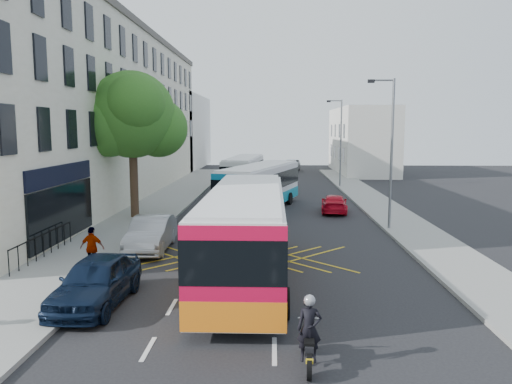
# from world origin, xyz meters

# --- Properties ---
(ground) EXTENTS (120.00, 120.00, 0.00)m
(ground) POSITION_xyz_m (0.00, 0.00, 0.00)
(ground) COLOR black
(ground) RESTS_ON ground
(pavement_left) EXTENTS (5.00, 70.00, 0.15)m
(pavement_left) POSITION_xyz_m (-8.50, 15.00, 0.07)
(pavement_left) COLOR gray
(pavement_left) RESTS_ON ground
(pavement_right) EXTENTS (3.00, 70.00, 0.15)m
(pavement_right) POSITION_xyz_m (7.50, 15.00, 0.07)
(pavement_right) COLOR gray
(pavement_right) RESTS_ON ground
(terrace_main) EXTENTS (8.30, 45.00, 13.50)m
(terrace_main) POSITION_xyz_m (-14.00, 24.49, 6.76)
(terrace_main) COLOR beige
(terrace_main) RESTS_ON ground
(terrace_far) EXTENTS (8.00, 20.00, 10.00)m
(terrace_far) POSITION_xyz_m (-14.00, 55.00, 5.00)
(terrace_far) COLOR silver
(terrace_far) RESTS_ON ground
(building_right) EXTENTS (6.00, 18.00, 8.00)m
(building_right) POSITION_xyz_m (11.00, 48.00, 4.00)
(building_right) COLOR silver
(building_right) RESTS_ON ground
(street_tree) EXTENTS (6.30, 5.70, 8.80)m
(street_tree) POSITION_xyz_m (-8.51, 14.97, 6.29)
(street_tree) COLOR #382619
(street_tree) RESTS_ON pavement_left
(lamp_near) EXTENTS (1.45, 0.15, 8.00)m
(lamp_near) POSITION_xyz_m (6.20, 12.00, 4.62)
(lamp_near) COLOR slate
(lamp_near) RESTS_ON pavement_right
(lamp_far) EXTENTS (1.45, 0.15, 8.00)m
(lamp_far) POSITION_xyz_m (6.20, 32.00, 4.62)
(lamp_far) COLOR slate
(lamp_far) RESTS_ON pavement_right
(railings) EXTENTS (0.08, 5.60, 1.14)m
(railings) POSITION_xyz_m (-9.70, 5.30, 0.72)
(railings) COLOR black
(railings) RESTS_ON pavement_left
(bus_near) EXTENTS (2.99, 11.87, 3.34)m
(bus_near) POSITION_xyz_m (-1.04, 3.04, 1.76)
(bus_near) COLOR silver
(bus_near) RESTS_ON ground
(bus_mid) EXTENTS (5.59, 11.22, 3.08)m
(bus_mid) POSITION_xyz_m (-0.87, 18.64, 1.62)
(bus_mid) COLOR silver
(bus_mid) RESTS_ON ground
(bus_far) EXTENTS (3.35, 10.76, 2.98)m
(bus_far) POSITION_xyz_m (-2.64, 29.84, 1.57)
(bus_far) COLOR silver
(bus_far) RESTS_ON ground
(motorbike) EXTENTS (0.61, 1.96, 1.74)m
(motorbike) POSITION_xyz_m (0.80, -3.75, 0.82)
(motorbike) COLOR black
(motorbike) RESTS_ON ground
(parked_car_blue) EXTENTS (2.02, 4.67, 1.57)m
(parked_car_blue) POSITION_xyz_m (-5.60, 0.08, 0.78)
(parked_car_blue) COLOR black
(parked_car_blue) RESTS_ON ground
(parked_car_silver) EXTENTS (1.74, 4.70, 1.54)m
(parked_car_silver) POSITION_xyz_m (-5.60, 7.25, 0.77)
(parked_car_silver) COLOR #9FA1A6
(parked_car_silver) RESTS_ON ground
(red_hatchback) EXTENTS (2.08, 4.24, 1.19)m
(red_hatchback) POSITION_xyz_m (4.02, 17.79, 0.59)
(red_hatchback) COLOR red
(red_hatchback) RESTS_ON ground
(distant_car_grey) EXTENTS (3.10, 5.59, 1.48)m
(distant_car_grey) POSITION_xyz_m (-1.65, 44.35, 0.74)
(distant_car_grey) COLOR #404348
(distant_car_grey) RESTS_ON ground
(distant_car_dark) EXTENTS (2.15, 4.65, 1.48)m
(distant_car_dark) POSITION_xyz_m (2.59, 49.38, 0.74)
(distant_car_dark) COLOR black
(distant_car_dark) RESTS_ON ground
(pedestrian_far) EXTENTS (1.00, 0.50, 1.65)m
(pedestrian_far) POSITION_xyz_m (-7.00, 3.63, 0.97)
(pedestrian_far) COLOR gray
(pedestrian_far) RESTS_ON pavement_left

